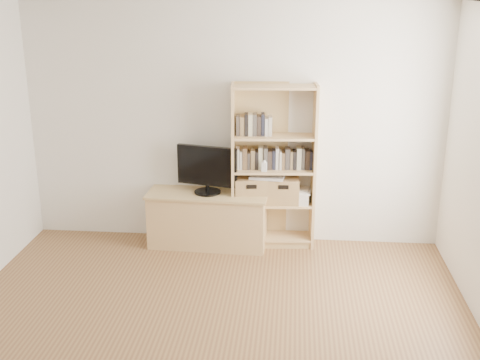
# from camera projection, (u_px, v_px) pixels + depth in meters

# --- Properties ---
(back_wall) EXTENTS (4.50, 0.02, 2.60)m
(back_wall) POSITION_uv_depth(u_px,v_px,m) (233.00, 125.00, 6.46)
(back_wall) COLOR silver
(back_wall) RESTS_ON floor
(ceiling) EXTENTS (4.50, 5.00, 0.01)m
(ceiling) POSITION_uv_depth(u_px,v_px,m) (191.00, 8.00, 3.69)
(ceiling) COLOR white
(ceiling) RESTS_ON back_wall
(tv_stand) EXTENTS (1.28, 0.53, 0.58)m
(tv_stand) POSITION_uv_depth(u_px,v_px,m) (208.00, 220.00, 6.57)
(tv_stand) COLOR tan
(tv_stand) RESTS_ON floor
(bookshelf) EXTENTS (0.91, 0.38, 1.78)m
(bookshelf) POSITION_uv_depth(u_px,v_px,m) (273.00, 167.00, 6.40)
(bookshelf) COLOR tan
(bookshelf) RESTS_ON floor
(television) EXTENTS (0.66, 0.20, 0.52)m
(television) POSITION_uv_depth(u_px,v_px,m) (207.00, 170.00, 6.39)
(television) COLOR black
(television) RESTS_ON tv_stand
(books_row_mid) EXTENTS (0.90, 0.25, 0.24)m
(books_row_mid) POSITION_uv_depth(u_px,v_px,m) (273.00, 158.00, 6.39)
(books_row_mid) COLOR beige
(books_row_mid) RESTS_ON bookshelf
(books_row_upper) EXTENTS (0.42, 0.18, 0.21)m
(books_row_upper) POSITION_uv_depth(u_px,v_px,m) (255.00, 125.00, 6.28)
(books_row_upper) COLOR beige
(books_row_upper) RESTS_ON bookshelf
(baby_monitor) EXTENTS (0.06, 0.04, 0.10)m
(baby_monitor) POSITION_uv_depth(u_px,v_px,m) (264.00, 167.00, 6.30)
(baby_monitor) COLOR white
(baby_monitor) RESTS_ON bookshelf
(basket_left) EXTENTS (0.37, 0.32, 0.28)m
(basket_left) POSITION_uv_depth(u_px,v_px,m) (251.00, 190.00, 6.47)
(basket_left) COLOR olive
(basket_left) RESTS_ON bookshelf
(basket_right) EXTENTS (0.35, 0.29, 0.28)m
(basket_right) POSITION_uv_depth(u_px,v_px,m) (283.00, 190.00, 6.47)
(basket_right) COLOR olive
(basket_right) RESTS_ON bookshelf
(laptop) EXTENTS (0.38, 0.29, 0.03)m
(laptop) POSITION_uv_depth(u_px,v_px,m) (267.00, 176.00, 6.42)
(laptop) COLOR silver
(laptop) RESTS_ON basket_left
(magazine_stack) EXTENTS (0.21, 0.29, 0.12)m
(magazine_stack) POSITION_uv_depth(u_px,v_px,m) (301.00, 197.00, 6.49)
(magazine_stack) COLOR silver
(magazine_stack) RESTS_ON bookshelf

